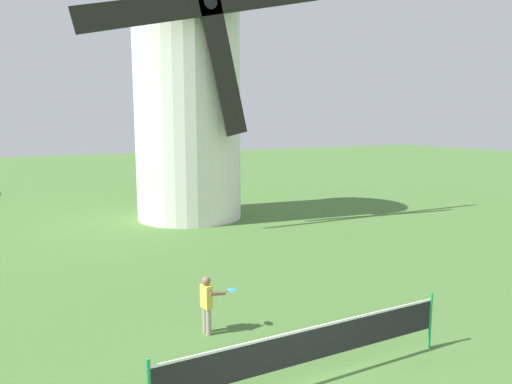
{
  "coord_description": "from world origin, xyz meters",
  "views": [
    {
      "loc": [
        -3.74,
        -4.26,
        4.33
      ],
      "look_at": [
        0.44,
        3.79,
        2.95
      ],
      "focal_mm": 33.19,
      "sensor_mm": 36.0,
      "label": 1
    }
  ],
  "objects": [
    {
      "name": "player_far",
      "position": [
        -0.39,
        4.33,
        0.69
      ],
      "size": [
        0.75,
        0.41,
        1.22
      ],
      "color": "#9E937F",
      "rests_on": "ground_plane"
    },
    {
      "name": "tennis_net",
      "position": [
        0.44,
        1.79,
        0.69
      ],
      "size": [
        5.47,
        0.06,
        1.1
      ],
      "color": "#238E4C",
      "rests_on": "ground_plane"
    },
    {
      "name": "windmill",
      "position": [
        3.25,
        15.66,
        6.16
      ],
      "size": [
        9.99,
        5.3,
        13.68
      ],
      "color": "white",
      "rests_on": "ground_plane"
    }
  ]
}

